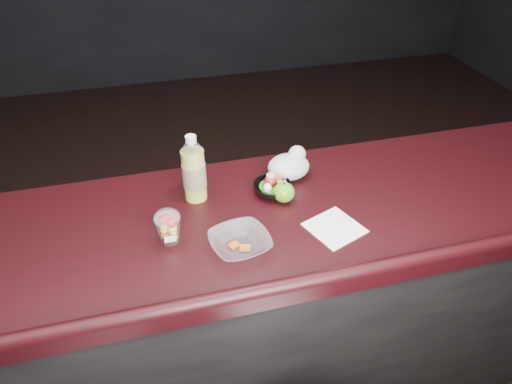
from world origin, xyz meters
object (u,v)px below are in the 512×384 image
lemonade_bottle (194,173)px  takeout_bowl (240,243)px  snack_bowl (272,188)px  green_apple (284,192)px  fruit_cup (168,226)px

lemonade_bottle → takeout_bowl: bearing=-72.7°
snack_bowl → lemonade_bottle: bearing=170.2°
lemonade_bottle → snack_bowl: bearing=-9.8°
takeout_bowl → green_apple: bearing=44.3°
fruit_cup → green_apple: size_ratio=1.46×
lemonade_bottle → fruit_cup: bearing=-119.3°
lemonade_bottle → snack_bowl: lemonade_bottle is taller
takeout_bowl → lemonade_bottle: bearing=107.3°
takeout_bowl → fruit_cup: bearing=156.0°
fruit_cup → takeout_bowl: (0.21, -0.09, -0.04)m
fruit_cup → snack_bowl: fruit_cup is taller
lemonade_bottle → green_apple: size_ratio=3.12×
lemonade_bottle → takeout_bowl: (0.09, -0.30, -0.08)m
lemonade_bottle → snack_bowl: size_ratio=1.54×
green_apple → snack_bowl: (-0.03, 0.05, -0.01)m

